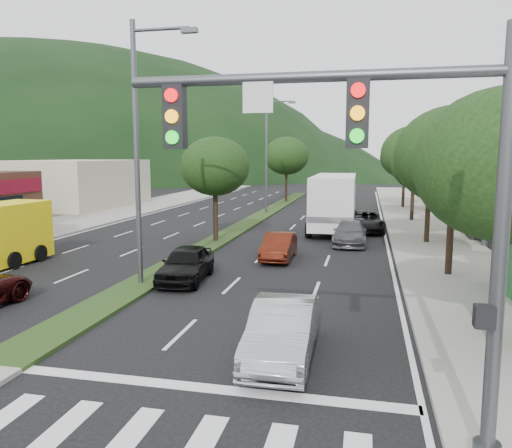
% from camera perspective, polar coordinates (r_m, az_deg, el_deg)
% --- Properties ---
extents(sidewalk_right, '(5.00, 90.00, 0.15)m').
position_cam_1_polar(sidewalk_right, '(35.23, 18.81, -0.71)').
color(sidewalk_right, gray).
rests_on(sidewalk_right, ground).
extents(sidewalk_left, '(6.00, 90.00, 0.15)m').
position_cam_1_polar(sidewalk_left, '(41.12, -19.21, 0.44)').
color(sidewalk_left, gray).
rests_on(sidewalk_left, ground).
extents(median, '(1.60, 56.00, 0.12)m').
position_cam_1_polar(median, '(38.94, -0.28, 0.47)').
color(median, '#1E3513').
rests_on(median, ground).
extents(traffic_signal, '(6.12, 0.40, 7.00)m').
position_cam_1_polar(traffic_signal, '(8.14, 15.81, 4.60)').
color(traffic_signal, '#47494C').
rests_on(traffic_signal, ground).
extents(bldg_left_far, '(9.00, 14.00, 4.60)m').
position_cam_1_polar(bldg_left_far, '(51.70, -19.76, 4.33)').
color(bldg_left_far, '#C0B499').
rests_on(bldg_left_far, ground).
extents(bldg_right_far, '(10.00, 16.00, 5.20)m').
position_cam_1_polar(bldg_right_far, '(54.81, 24.11, 4.59)').
color(bldg_right_far, '#C0B499').
rests_on(bldg_right_far, ground).
extents(hill_far, '(176.00, 132.00, 82.00)m').
position_cam_1_polar(hill_far, '(148.95, -24.06, 5.23)').
color(hill_far, black).
rests_on(hill_far, ground).
extents(tree_r_a, '(4.60, 4.60, 6.63)m').
position_cam_1_polar(tree_r_a, '(14.08, 26.80, 6.02)').
color(tree_r_a, black).
rests_on(tree_r_a, sidewalk_right).
extents(tree_r_b, '(4.80, 4.80, 6.94)m').
position_cam_1_polar(tree_r_b, '(21.92, 21.72, 7.23)').
color(tree_r_b, black).
rests_on(tree_r_b, sidewalk_right).
extents(tree_r_c, '(4.40, 4.40, 6.48)m').
position_cam_1_polar(tree_r_c, '(29.85, 19.28, 6.81)').
color(tree_r_c, black).
rests_on(tree_r_c, sidewalk_right).
extents(tree_r_d, '(5.00, 5.00, 7.17)m').
position_cam_1_polar(tree_r_d, '(39.80, 17.65, 7.65)').
color(tree_r_d, black).
rests_on(tree_r_d, sidewalk_right).
extents(tree_r_e, '(4.60, 4.60, 6.71)m').
position_cam_1_polar(tree_r_e, '(49.77, 16.63, 7.33)').
color(tree_r_e, black).
rests_on(tree_r_e, sidewalk_right).
extents(tree_med_near, '(4.00, 4.00, 6.02)m').
position_cam_1_polar(tree_med_near, '(28.96, -4.71, 6.56)').
color(tree_med_near, black).
rests_on(tree_med_near, median).
extents(tree_med_far, '(4.80, 4.80, 6.94)m').
position_cam_1_polar(tree_med_far, '(54.33, 3.50, 7.78)').
color(tree_med_far, black).
rests_on(tree_med_far, median).
extents(streetlight_near, '(2.60, 0.25, 10.00)m').
position_cam_1_polar(streetlight_near, '(19.54, -12.98, 9.17)').
color(streetlight_near, '#47494C').
rests_on(streetlight_near, ground).
extents(streetlight_mid, '(2.60, 0.25, 10.00)m').
position_cam_1_polar(streetlight_mid, '(43.47, 1.46, 8.53)').
color(streetlight_mid, '#47494C').
rests_on(streetlight_mid, ground).
extents(sedan_silver, '(1.65, 4.40, 1.44)m').
position_cam_1_polar(sedan_silver, '(12.77, 3.05, -12.06)').
color(sedan_silver, '#A8ABB0').
rests_on(sedan_silver, ground).
extents(car_queue_a, '(2.02, 4.30, 1.42)m').
position_cam_1_polar(car_queue_a, '(20.47, -8.00, -4.51)').
color(car_queue_a, black).
rests_on(car_queue_a, ground).
extents(car_queue_b, '(1.86, 4.55, 1.32)m').
position_cam_1_polar(car_queue_b, '(29.05, 10.67, -1.01)').
color(car_queue_b, '#4E4D53').
rests_on(car_queue_b, ground).
extents(car_queue_c, '(1.44, 3.93, 1.29)m').
position_cam_1_polar(car_queue_c, '(24.46, 2.63, -2.57)').
color(car_queue_c, '#52190D').
rests_on(car_queue_c, ground).
extents(car_queue_d, '(2.72, 5.17, 1.39)m').
position_cam_1_polar(car_queue_d, '(33.99, 12.37, 0.28)').
color(car_queue_d, black).
rests_on(car_queue_d, ground).
extents(motorhome, '(3.20, 9.75, 3.72)m').
position_cam_1_polar(motorhome, '(34.19, 8.93, 2.59)').
color(motorhome, silver).
rests_on(motorhome, ground).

